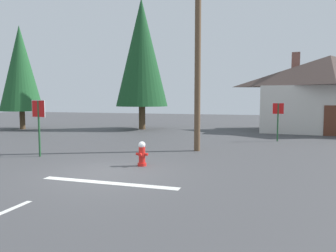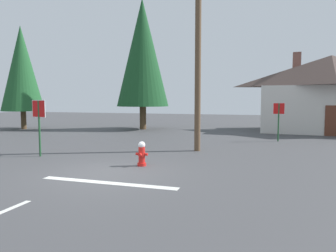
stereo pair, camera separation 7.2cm
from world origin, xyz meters
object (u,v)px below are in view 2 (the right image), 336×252
Objects in this scene: utility_pole at (198,60)px; pine_tree_tall_left at (142,53)px; fire_hydrant at (142,154)px; stop_sign_far at (279,114)px; pine_tree_mid_left at (22,69)px; house at (330,93)px; stop_sign_near at (39,116)px.

pine_tree_tall_left is at bearing 124.68° from utility_pole.
fire_hydrant is 0.09× the size of pine_tree_tall_left.
pine_tree_mid_left is (-19.27, 1.86, 3.26)m from stop_sign_far.
house is 14.21m from pine_tree_tall_left.
utility_pole is at bearing -124.33° from house.
house is at bearing 59.58° from stop_sign_far.
stop_sign_near is 7.38m from utility_pole.
pine_tree_tall_left reaches higher than fire_hydrant.
house is at bearing 10.86° from pine_tree_mid_left.
stop_sign_near is 1.08× the size of stop_sign_far.
stop_sign_far reaches higher than fire_hydrant.
fire_hydrant is 15.07m from pine_tree_tall_left.
pine_tree_tall_left is (-6.33, 9.15, 1.81)m from utility_pole.
fire_hydrant is (4.83, -0.54, -1.26)m from stop_sign_near.
house is 1.00× the size of pine_tree_tall_left.
utility_pole is at bearing -55.32° from pine_tree_tall_left.
stop_sign_near is at bearing 173.62° from fire_hydrant.
stop_sign_near is at bearing -46.02° from pine_tree_mid_left.
pine_tree_tall_left reaches higher than stop_sign_far.
house reaches higher than fire_hydrant.
stop_sign_near is at bearing -133.51° from house.
house is at bearing 46.49° from stop_sign_near.
stop_sign_near is 0.29× the size of pine_tree_mid_left.
utility_pole reaches higher than house.
utility_pole is at bearing -129.14° from stop_sign_far.
fire_hydrant is at bearing -68.67° from pine_tree_tall_left.
house is (7.42, 10.86, -1.34)m from utility_pole.
pine_tree_mid_left is (-9.21, -2.70, -1.21)m from pine_tree_tall_left.
pine_tree_tall_left reaches higher than pine_tree_mid_left.
stop_sign_far is 0.22× the size of pine_tree_tall_left.
pine_tree_tall_left is at bearing 91.18° from stop_sign_near.
stop_sign_near is 0.29× the size of utility_pole.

